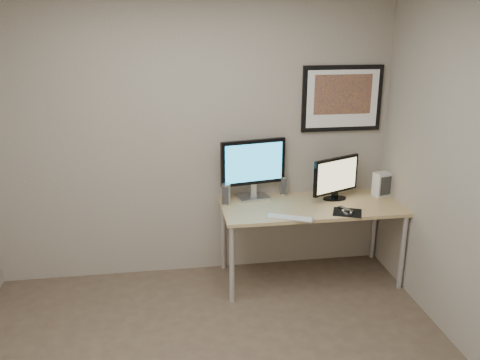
{
  "coord_description": "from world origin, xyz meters",
  "views": [
    {
      "loc": [
        -0.27,
        -2.76,
        2.34
      ],
      "look_at": [
        0.32,
        1.1,
        1.08
      ],
      "focal_mm": 38.0,
      "sensor_mm": 36.0,
      "label": 1
    }
  ],
  "objects_px": {
    "monitor_large": "(253,166)",
    "speaker_left": "(226,194)",
    "framed_art": "(342,98)",
    "desk": "(311,211)",
    "fan_unit": "(382,184)",
    "speaker_right": "(284,185)",
    "keyboard": "(290,218)",
    "monitor_tv": "(336,177)"
  },
  "relations": [
    {
      "from": "framed_art",
      "to": "keyboard",
      "type": "height_order",
      "value": "framed_art"
    },
    {
      "from": "desk",
      "to": "fan_unit",
      "type": "distance_m",
      "value": 0.75
    },
    {
      "from": "monitor_large",
      "to": "fan_unit",
      "type": "distance_m",
      "value": 1.22
    },
    {
      "from": "desk",
      "to": "framed_art",
      "type": "height_order",
      "value": "framed_art"
    },
    {
      "from": "keyboard",
      "to": "fan_unit",
      "type": "bearing_deg",
      "value": 47.52
    },
    {
      "from": "framed_art",
      "to": "speaker_right",
      "type": "height_order",
      "value": "framed_art"
    },
    {
      "from": "monitor_tv",
      "to": "keyboard",
      "type": "bearing_deg",
      "value": -167.78
    },
    {
      "from": "framed_art",
      "to": "monitor_large",
      "type": "relative_size",
      "value": 1.24
    },
    {
      "from": "framed_art",
      "to": "speaker_left",
      "type": "xyz_separation_m",
      "value": [
        -1.1,
        -0.22,
        -0.79
      ]
    },
    {
      "from": "monitor_large",
      "to": "monitor_tv",
      "type": "xyz_separation_m",
      "value": [
        0.74,
        -0.14,
        -0.09
      ]
    },
    {
      "from": "keyboard",
      "to": "framed_art",
      "type": "bearing_deg",
      "value": 69.53
    },
    {
      "from": "framed_art",
      "to": "monitor_tv",
      "type": "relative_size",
      "value": 1.58
    },
    {
      "from": "framed_art",
      "to": "speaker_right",
      "type": "xyz_separation_m",
      "value": [
        -0.53,
        -0.03,
        -0.8
      ]
    },
    {
      "from": "monitor_large",
      "to": "keyboard",
      "type": "xyz_separation_m",
      "value": [
        0.22,
        -0.53,
        -0.3
      ]
    },
    {
      "from": "monitor_large",
      "to": "monitor_tv",
      "type": "relative_size",
      "value": 1.27
    },
    {
      "from": "framed_art",
      "to": "desk",
      "type": "bearing_deg",
      "value": -136.54
    },
    {
      "from": "framed_art",
      "to": "monitor_large",
      "type": "bearing_deg",
      "value": -173.79
    },
    {
      "from": "monitor_large",
      "to": "fan_unit",
      "type": "xyz_separation_m",
      "value": [
        1.2,
        -0.11,
        -0.19
      ]
    },
    {
      "from": "fan_unit",
      "to": "framed_art",
      "type": "bearing_deg",
      "value": 135.81
    },
    {
      "from": "speaker_left",
      "to": "keyboard",
      "type": "distance_m",
      "value": 0.64
    },
    {
      "from": "desk",
      "to": "keyboard",
      "type": "bearing_deg",
      "value": -132.92
    },
    {
      "from": "keyboard",
      "to": "speaker_left",
      "type": "bearing_deg",
      "value": 164.63
    },
    {
      "from": "keyboard",
      "to": "fan_unit",
      "type": "distance_m",
      "value": 1.08
    },
    {
      "from": "monitor_tv",
      "to": "speaker_left",
      "type": "xyz_separation_m",
      "value": [
        -1.0,
        0.02,
        -0.12
      ]
    },
    {
      "from": "framed_art",
      "to": "fan_unit",
      "type": "bearing_deg",
      "value": -28.63
    },
    {
      "from": "monitor_large",
      "to": "speaker_right",
      "type": "relative_size",
      "value": 3.37
    },
    {
      "from": "keyboard",
      "to": "speaker_right",
      "type": "bearing_deg",
      "value": 105.97
    },
    {
      "from": "speaker_left",
      "to": "fan_unit",
      "type": "relative_size",
      "value": 0.86
    },
    {
      "from": "fan_unit",
      "to": "monitor_tv",
      "type": "bearing_deg",
      "value": 168.55
    },
    {
      "from": "framed_art",
      "to": "keyboard",
      "type": "bearing_deg",
      "value": -134.91
    },
    {
      "from": "monitor_tv",
      "to": "fan_unit",
      "type": "distance_m",
      "value": 0.48
    },
    {
      "from": "monitor_large",
      "to": "speaker_left",
      "type": "height_order",
      "value": "monitor_large"
    },
    {
      "from": "monitor_large",
      "to": "speaker_right",
      "type": "height_order",
      "value": "monitor_large"
    },
    {
      "from": "framed_art",
      "to": "monitor_large",
      "type": "height_order",
      "value": "framed_art"
    },
    {
      "from": "speaker_right",
      "to": "fan_unit",
      "type": "relative_size",
      "value": 0.8
    },
    {
      "from": "desk",
      "to": "framed_art",
      "type": "distance_m",
      "value": 1.07
    },
    {
      "from": "framed_art",
      "to": "monitor_large",
      "type": "distance_m",
      "value": 1.02
    },
    {
      "from": "fan_unit",
      "to": "desk",
      "type": "bearing_deg",
      "value": 174.85
    },
    {
      "from": "framed_art",
      "to": "fan_unit",
      "type": "xyz_separation_m",
      "value": [
        0.37,
        -0.2,
        -0.78
      ]
    },
    {
      "from": "speaker_left",
      "to": "fan_unit",
      "type": "distance_m",
      "value": 1.47
    },
    {
      "from": "desk",
      "to": "monitor_large",
      "type": "xyz_separation_m",
      "value": [
        -0.49,
        0.24,
        0.37
      ]
    },
    {
      "from": "desk",
      "to": "keyboard",
      "type": "relative_size",
      "value": 4.11
    }
  ]
}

